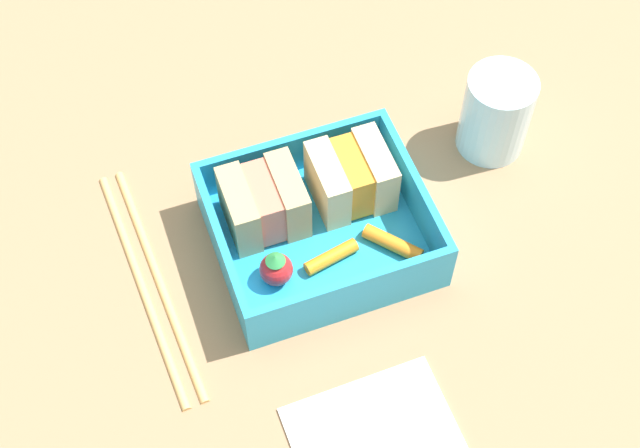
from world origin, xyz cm
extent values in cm
cube|color=#957150|center=(0.00, 0.00, -1.00)|extent=(120.00, 120.00, 2.00)
cube|color=#249ACE|center=(0.00, 0.00, 0.60)|extent=(16.17, 14.14, 1.20)
cube|color=#249ACE|center=(0.00, 6.77, 3.22)|extent=(16.17, 0.60, 4.05)
cube|color=#249ACE|center=(0.00, -6.77, 3.22)|extent=(16.17, 0.60, 4.05)
cube|color=#249ACE|center=(-7.78, 0.00, 3.22)|extent=(0.60, 12.94, 4.05)
cube|color=#249ACE|center=(7.78, 0.00, 3.22)|extent=(0.60, 12.94, 4.05)
cube|color=tan|center=(-5.57, 2.78, 3.58)|extent=(1.98, 5.55, 4.75)
cube|color=#D87259|center=(-3.59, 2.78, 3.58)|extent=(1.98, 5.11, 4.37)
cube|color=tan|center=(-1.62, 2.78, 3.58)|extent=(1.98, 5.55, 4.75)
cube|color=beige|center=(1.62, 2.78, 3.58)|extent=(1.98, 5.55, 4.75)
cube|color=orange|center=(3.59, 2.78, 3.58)|extent=(1.98, 5.11, 4.37)
cube|color=beige|center=(5.57, 2.78, 3.58)|extent=(1.98, 5.55, 4.75)
sphere|color=red|center=(-4.40, -2.53, 2.47)|extent=(2.54, 2.54, 2.54)
cone|color=#308940|center=(-4.40, -2.53, 4.04)|extent=(1.52, 1.52, 0.60)
cylinder|color=orange|center=(-0.03, -2.51, 1.74)|extent=(4.48, 1.93, 1.08)
cylinder|color=orange|center=(4.86, -3.01, 1.78)|extent=(4.00, 4.43, 1.15)
cylinder|color=tan|center=(-14.23, 0.96, 0.35)|extent=(1.94, 21.79, 0.70)
cylinder|color=tan|center=(-12.85, 1.04, 0.35)|extent=(1.94, 21.79, 0.70)
cylinder|color=silver|center=(16.99, 4.55, 3.77)|extent=(5.69, 5.69, 7.55)
cube|color=white|center=(-1.84, -16.22, 0.20)|extent=(11.54, 8.69, 0.40)
camera|label=1|loc=(-12.56, -34.63, 60.20)|focal=50.00mm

